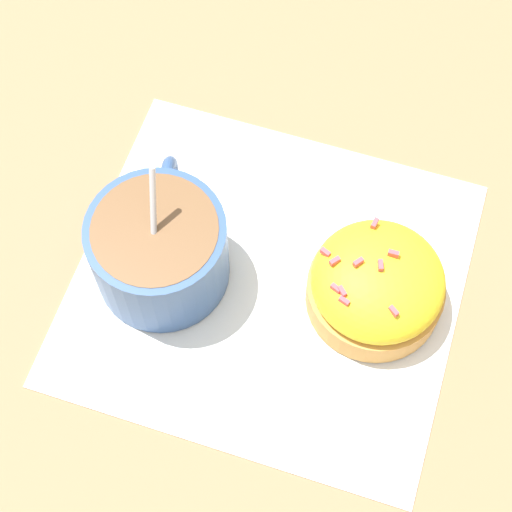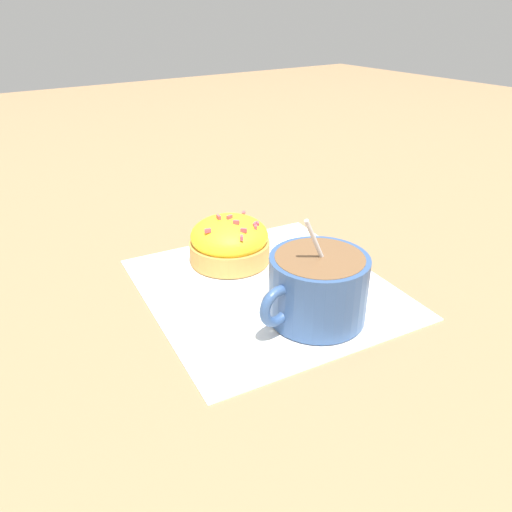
{
  "view_description": "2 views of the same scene",
  "coord_description": "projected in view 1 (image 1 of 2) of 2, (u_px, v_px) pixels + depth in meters",
  "views": [
    {
      "loc": [
        0.04,
        -0.24,
        0.55
      ],
      "look_at": [
        -0.01,
        0.0,
        0.03
      ],
      "focal_mm": 60.0,
      "sensor_mm": 36.0,
      "label": 1
    },
    {
      "loc": [
        -0.37,
        0.27,
        0.27
      ],
      "look_at": [
        0.01,
        0.0,
        0.03
      ],
      "focal_mm": 35.0,
      "sensor_mm": 36.0,
      "label": 2
    }
  ],
  "objects": [
    {
      "name": "frosted_pastry",
      "position": [
        377.0,
        281.0,
        0.57
      ],
      "size": [
        0.09,
        0.09,
        0.06
      ],
      "color": "#D19347",
      "rests_on": "paper_napkin"
    },
    {
      "name": "coffee_cup",
      "position": [
        159.0,
        248.0,
        0.57
      ],
      "size": [
        0.09,
        0.12,
        0.11
      ],
      "color": "#335184",
      "rests_on": "paper_napkin"
    },
    {
      "name": "paper_napkin",
      "position": [
        268.0,
        282.0,
        0.6
      ],
      "size": [
        0.29,
        0.27,
        0.0
      ],
      "color": "white",
      "rests_on": "ground_plane"
    },
    {
      "name": "ground_plane",
      "position": [
        268.0,
        283.0,
        0.6
      ],
      "size": [
        3.0,
        3.0,
        0.0
      ],
      "primitive_type": "plane",
      "color": "#93704C"
    }
  ]
}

